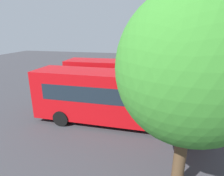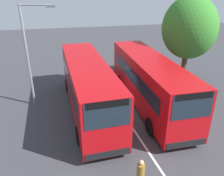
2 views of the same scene
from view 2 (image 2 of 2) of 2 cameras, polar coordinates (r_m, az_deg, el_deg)
The scene contains 7 objects.
ground_plane at distance 16.09m, azimuth 1.37°, elevation -4.41°, with size 70.56×70.56×0.00m, color #38383D.
bus_far_left at distance 14.74m, azimuth -6.24°, elevation 0.79°, with size 10.89×2.80×3.44m.
bus_center_left at distance 15.62m, azimuth 9.44°, elevation 1.99°, with size 10.85×2.65×3.44m.
pedestrian at distance 9.64m, azimuth 7.34°, elevation -20.89°, with size 0.45×0.45×1.60m.
street_lamp at distance 15.66m, azimuth -20.33°, elevation 9.03°, with size 0.74×2.25×6.91m.
depot_tree at distance 19.77m, azimuth 19.19°, elevation 14.31°, with size 4.79×4.31×7.27m.
lane_stripe_outer_left at distance 16.09m, azimuth 1.37°, elevation -4.40°, with size 14.55×0.12×0.01m, color silver.
Camera 2 is at (13.62, -3.67, 7.75)m, focal length 35.60 mm.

